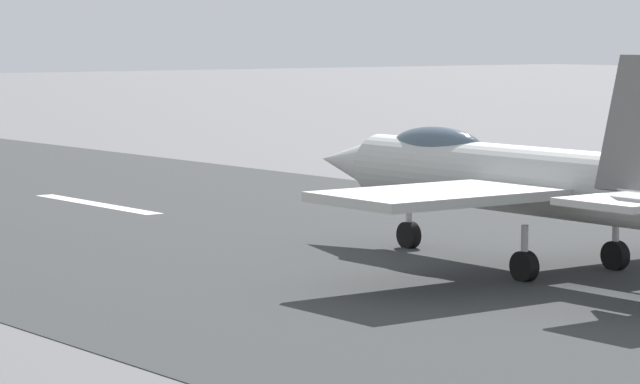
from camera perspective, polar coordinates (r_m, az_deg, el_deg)
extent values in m
cube|color=white|center=(56.97, -8.00, -0.43)|extent=(8.00, 0.70, 0.00)
cylinder|color=#B3B4B0|center=(41.41, 7.24, 0.44)|extent=(11.88, 1.91, 1.77)
cone|color=#B3B4B0|center=(46.94, 1.08, 1.10)|extent=(2.75, 1.54, 1.51)
ellipsoid|color=#3F5160|center=(43.82, 4.23, 1.63)|extent=(3.61, 1.14, 1.10)
cube|color=#B3B4B0|center=(38.21, 4.25, -0.12)|extent=(3.47, 5.66, 0.24)
cube|color=#B3B4B0|center=(35.46, 11.21, -0.34)|extent=(2.43, 2.83, 0.16)
cylinder|color=silver|center=(44.96, 3.20, -1.14)|extent=(0.18, 0.18, 1.40)
cylinder|color=black|center=(45.00, 3.20, -1.55)|extent=(0.76, 0.31, 0.76)
cylinder|color=silver|center=(39.20, 7.33, -2.19)|extent=(0.18, 0.18, 1.40)
cylinder|color=black|center=(39.24, 7.32, -2.66)|extent=(0.76, 0.31, 0.76)
cylinder|color=silver|center=(41.46, 10.53, -1.81)|extent=(0.18, 0.18, 1.40)
cylinder|color=black|center=(41.50, 10.52, -2.25)|extent=(0.76, 0.31, 0.76)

